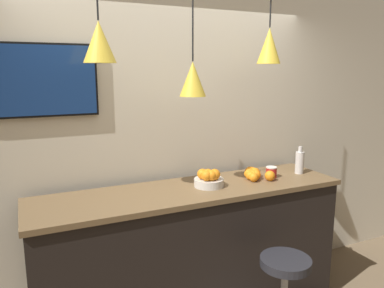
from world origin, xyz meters
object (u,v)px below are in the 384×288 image
at_px(spread_jar, 271,172).
at_px(fruit_bowl, 209,179).
at_px(juice_bottle, 300,162).
at_px(mounted_tv, 39,80).

bearing_deg(spread_jar, fruit_bowl, -178.49).
bearing_deg(spread_jar, juice_bottle, 0.00).
distance_m(fruit_bowl, juice_bottle, 0.91).
relative_size(juice_bottle, mounted_tv, 0.30).
height_order(fruit_bowl, spread_jar, fruit_bowl).
height_order(juice_bottle, mounted_tv, mounted_tv).
bearing_deg(mounted_tv, juice_bottle, -10.29).
distance_m(spread_jar, mounted_tv, 1.96).
bearing_deg(fruit_bowl, spread_jar, 1.51).
bearing_deg(mounted_tv, fruit_bowl, -18.66).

